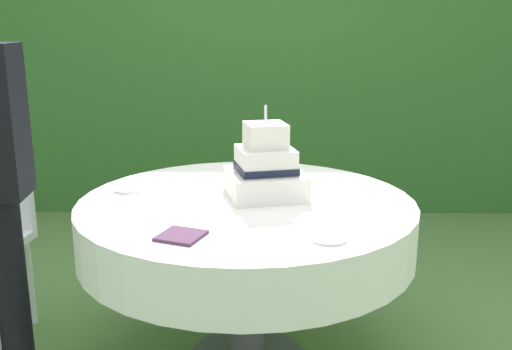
{
  "coord_description": "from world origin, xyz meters",
  "views": [
    {
      "loc": [
        0.06,
        -2.33,
        1.47
      ],
      "look_at": [
        0.04,
        0.04,
        0.85
      ],
      "focal_mm": 41.2,
      "sensor_mm": 36.0,
      "label": 1
    }
  ],
  "objects_px": {
    "serving_plate_far": "(329,238)",
    "napkin_stack": "(181,236)",
    "cake_table": "(247,226)",
    "wedding_cake": "(266,169)",
    "serving_plate_near": "(128,189)"
  },
  "relations": [
    {
      "from": "serving_plate_far",
      "to": "napkin_stack",
      "type": "xyz_separation_m",
      "value": [
        -0.51,
        0.02,
        -0.0
      ]
    },
    {
      "from": "cake_table",
      "to": "wedding_cake",
      "type": "height_order",
      "value": "wedding_cake"
    },
    {
      "from": "wedding_cake",
      "to": "serving_plate_near",
      "type": "height_order",
      "value": "wedding_cake"
    },
    {
      "from": "napkin_stack",
      "to": "wedding_cake",
      "type": "bearing_deg",
      "value": 59.8
    },
    {
      "from": "cake_table",
      "to": "serving_plate_near",
      "type": "relative_size",
      "value": 11.08
    },
    {
      "from": "cake_table",
      "to": "serving_plate_near",
      "type": "distance_m",
      "value": 0.56
    },
    {
      "from": "wedding_cake",
      "to": "serving_plate_far",
      "type": "relative_size",
      "value": 3.15
    },
    {
      "from": "wedding_cake",
      "to": "napkin_stack",
      "type": "bearing_deg",
      "value": -120.2
    },
    {
      "from": "cake_table",
      "to": "napkin_stack",
      "type": "bearing_deg",
      "value": -116.38
    },
    {
      "from": "cake_table",
      "to": "serving_plate_far",
      "type": "bearing_deg",
      "value": -57.33
    },
    {
      "from": "serving_plate_far",
      "to": "wedding_cake",
      "type": "bearing_deg",
      "value": 111.74
    },
    {
      "from": "serving_plate_near",
      "to": "serving_plate_far",
      "type": "relative_size",
      "value": 1.02
    },
    {
      "from": "napkin_stack",
      "to": "serving_plate_near",
      "type": "bearing_deg",
      "value": 118.16
    },
    {
      "from": "wedding_cake",
      "to": "serving_plate_far",
      "type": "distance_m",
      "value": 0.58
    },
    {
      "from": "wedding_cake",
      "to": "cake_table",
      "type": "bearing_deg",
      "value": -137.27
    }
  ]
}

